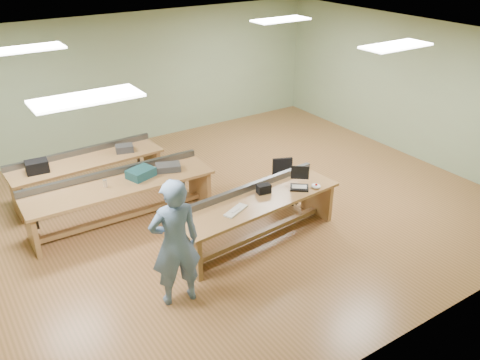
# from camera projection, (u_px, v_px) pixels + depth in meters

# --- Properties ---
(floor) EXTENTS (10.00, 10.00, 0.00)m
(floor) POSITION_uv_depth(u_px,v_px,m) (216.00, 211.00, 9.28)
(floor) COLOR #8F5D36
(floor) RESTS_ON ground
(ceiling) EXTENTS (10.00, 10.00, 0.00)m
(ceiling) POSITION_uv_depth(u_px,v_px,m) (212.00, 46.00, 7.93)
(ceiling) COLOR silver
(ceiling) RESTS_ON wall_back
(wall_back) EXTENTS (10.00, 0.04, 3.00)m
(wall_back) POSITION_uv_depth(u_px,v_px,m) (125.00, 81.00, 11.59)
(wall_back) COLOR gray
(wall_back) RESTS_ON floor
(wall_front) EXTENTS (10.00, 0.04, 3.00)m
(wall_front) POSITION_uv_depth(u_px,v_px,m) (399.00, 246.00, 5.62)
(wall_front) COLOR gray
(wall_front) RESTS_ON floor
(wall_right) EXTENTS (0.04, 8.00, 3.00)m
(wall_right) POSITION_uv_depth(u_px,v_px,m) (411.00, 89.00, 11.07)
(wall_right) COLOR gray
(wall_right) RESTS_ON floor
(fluor_panels) EXTENTS (6.20, 3.50, 0.03)m
(fluor_panels) POSITION_uv_depth(u_px,v_px,m) (212.00, 47.00, 7.95)
(fluor_panels) COLOR white
(fluor_panels) RESTS_ON ceiling
(workbench_front) EXTENTS (2.99, 1.02, 0.86)m
(workbench_front) POSITION_uv_depth(u_px,v_px,m) (257.00, 209.00, 8.23)
(workbench_front) COLOR #986340
(workbench_front) RESTS_ON floor
(workbench_mid) EXTENTS (3.25, 0.92, 0.86)m
(workbench_mid) POSITION_uv_depth(u_px,v_px,m) (120.00, 192.00, 8.75)
(workbench_mid) COLOR #986340
(workbench_mid) RESTS_ON floor
(workbench_back) EXTENTS (2.87, 0.85, 0.86)m
(workbench_back) POSITION_uv_depth(u_px,v_px,m) (87.00, 169.00, 9.61)
(workbench_back) COLOR #986340
(workbench_back) RESTS_ON floor
(person) EXTENTS (0.75, 0.55, 1.87)m
(person) POSITION_uv_depth(u_px,v_px,m) (175.00, 243.00, 6.68)
(person) COLOR slate
(person) RESTS_ON floor
(laptop_base) EXTENTS (0.39, 0.38, 0.03)m
(laptop_base) POSITION_uv_depth(u_px,v_px,m) (299.00, 188.00, 8.46)
(laptop_base) COLOR black
(laptop_base) RESTS_ON workbench_front
(laptop_screen) EXTENTS (0.24, 0.20, 0.24)m
(laptop_screen) POSITION_uv_depth(u_px,v_px,m) (300.00, 173.00, 8.47)
(laptop_screen) COLOR black
(laptop_screen) RESTS_ON laptop_base
(keyboard) EXTENTS (0.48, 0.32, 0.03)m
(keyboard) POSITION_uv_depth(u_px,v_px,m) (236.00, 211.00, 7.79)
(keyboard) COLOR beige
(keyboard) RESTS_ON workbench_front
(trackball_mouse) EXTENTS (0.19, 0.21, 0.07)m
(trackball_mouse) POSITION_uv_depth(u_px,v_px,m) (316.00, 186.00, 8.47)
(trackball_mouse) COLOR white
(trackball_mouse) RESTS_ON workbench_front
(camera_bag) EXTENTS (0.24, 0.18, 0.15)m
(camera_bag) POSITION_uv_depth(u_px,v_px,m) (264.00, 189.00, 8.30)
(camera_bag) COLOR black
(camera_bag) RESTS_ON workbench_front
(task_chair) EXTENTS (0.59, 0.59, 0.83)m
(task_chair) POSITION_uv_depth(u_px,v_px,m) (284.00, 187.00, 9.49)
(task_chair) COLOR black
(task_chair) RESTS_ON floor
(parts_bin_teal) EXTENTS (0.52, 0.45, 0.16)m
(parts_bin_teal) POSITION_uv_depth(u_px,v_px,m) (141.00, 173.00, 8.82)
(parts_bin_teal) COLOR #143D43
(parts_bin_teal) RESTS_ON workbench_mid
(parts_bin_grey) EXTENTS (0.50, 0.41, 0.12)m
(parts_bin_grey) POSITION_uv_depth(u_px,v_px,m) (168.00, 167.00, 9.08)
(parts_bin_grey) COLOR #333335
(parts_bin_grey) RESTS_ON workbench_mid
(mug) EXTENTS (0.15, 0.15, 0.09)m
(mug) POSITION_uv_depth(u_px,v_px,m) (132.00, 175.00, 8.82)
(mug) COLOR #333335
(mug) RESTS_ON workbench_mid
(drinks_can) EXTENTS (0.09, 0.09, 0.13)m
(drinks_can) POSITION_uv_depth(u_px,v_px,m) (105.00, 183.00, 8.50)
(drinks_can) COLOR silver
(drinks_can) RESTS_ON workbench_mid
(storage_box_back) EXTENTS (0.41, 0.31, 0.22)m
(storage_box_back) POSITION_uv_depth(u_px,v_px,m) (37.00, 166.00, 8.99)
(storage_box_back) COLOR black
(storage_box_back) RESTS_ON workbench_back
(tray_back) EXTENTS (0.38, 0.32, 0.13)m
(tray_back) POSITION_uv_depth(u_px,v_px,m) (124.00, 148.00, 9.83)
(tray_back) COLOR #333335
(tray_back) RESTS_ON workbench_back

